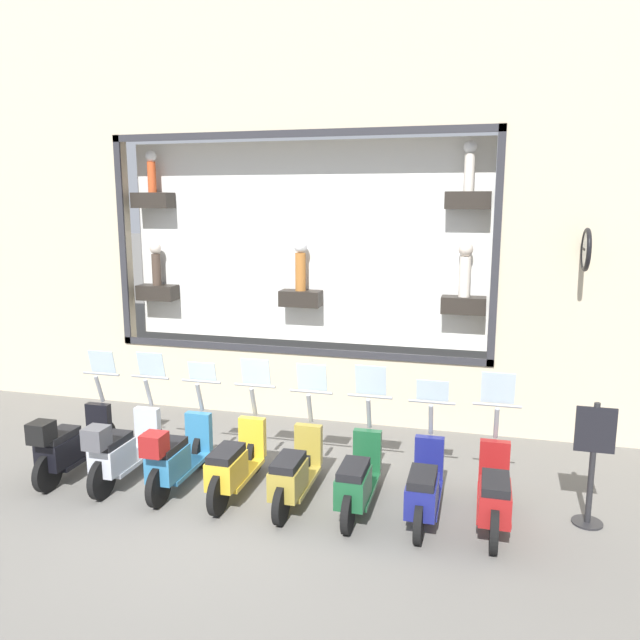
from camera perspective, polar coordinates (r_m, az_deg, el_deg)
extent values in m
plane|color=#66635E|center=(8.41, -9.28, -16.38)|extent=(120.00, 120.00, 0.00)
cube|color=beige|center=(11.33, -1.92, -5.76)|extent=(0.40, 6.74, 1.18)
cube|color=#2D2D33|center=(10.71, -2.41, 16.67)|extent=(0.04, 6.74, 0.12)
cube|color=#2D2D33|center=(10.97, -2.26, -2.81)|extent=(0.04, 6.74, 0.12)
cube|color=#2D2D33|center=(10.21, 15.82, 6.23)|extent=(0.04, 0.12, 3.80)
cube|color=#2D2D33|center=(12.08, -17.62, 6.79)|extent=(0.04, 0.12, 3.80)
cube|color=silver|center=(11.22, -1.49, 7.01)|extent=(0.04, 6.50, 3.56)
cube|color=#28231E|center=(10.53, 13.38, 10.60)|extent=(0.36, 0.73, 0.28)
cylinder|color=silver|center=(10.54, 13.49, 12.97)|extent=(0.16, 0.16, 0.59)
sphere|color=white|center=(10.56, 13.59, 15.14)|extent=(0.21, 0.21, 0.21)
cube|color=#28231E|center=(12.10, -15.03, 10.52)|extent=(0.36, 0.73, 0.28)
cylinder|color=#CC4C23|center=(12.11, -15.13, 12.49)|extent=(0.15, 0.15, 0.55)
sphere|color=white|center=(12.13, -15.22, 14.26)|extent=(0.20, 0.20, 0.20)
cube|color=#28231E|center=(10.66, 12.98, 1.34)|extent=(0.36, 0.73, 0.28)
cylinder|color=silver|center=(10.60, 13.09, 3.87)|extent=(0.19, 0.19, 0.67)
sphere|color=beige|center=(10.56, 13.19, 6.33)|extent=(0.24, 0.24, 0.24)
cube|color=#28231E|center=(11.11, -1.78, 1.99)|extent=(0.36, 0.73, 0.28)
cylinder|color=#B26B2D|center=(11.05, -1.80, 4.42)|extent=(0.19, 0.19, 0.67)
sphere|color=white|center=(11.01, -1.81, 6.78)|extent=(0.24, 0.24, 0.24)
cube|color=#28231E|center=(12.22, -14.63, 2.45)|extent=(0.36, 0.73, 0.28)
cylinder|color=#47382D|center=(12.17, -14.73, 4.47)|extent=(0.16, 0.16, 0.59)
sphere|color=beige|center=(12.13, -14.82, 6.35)|extent=(0.21, 0.21, 0.21)
cylinder|color=black|center=(10.14, 23.01, 6.01)|extent=(0.35, 0.05, 0.05)
torus|color=black|center=(9.97, 23.15, 5.93)|extent=(0.64, 0.07, 0.64)
cylinder|color=white|center=(9.97, 23.15, 5.93)|extent=(0.53, 0.03, 0.53)
cylinder|color=black|center=(8.64, 15.54, -13.94)|extent=(0.52, 0.09, 0.52)
cylinder|color=black|center=(7.49, 15.62, -17.99)|extent=(0.52, 0.09, 0.52)
cube|color=maroon|center=(8.07, 15.57, -15.90)|extent=(1.02, 0.38, 0.06)
cube|color=maroon|center=(7.64, 15.68, -15.74)|extent=(0.61, 0.35, 0.36)
cube|color=black|center=(7.54, 15.77, -14.17)|extent=(0.58, 0.31, 0.10)
cube|color=maroon|center=(8.43, 15.65, -12.37)|extent=(0.12, 0.37, 0.56)
cylinder|color=gray|center=(8.32, 15.82, -9.05)|extent=(0.20, 0.06, 0.45)
cylinder|color=gray|center=(8.32, 15.89, -7.51)|extent=(0.04, 0.61, 0.04)
cube|color=silver|center=(8.29, 15.96, -6.00)|extent=(0.11, 0.42, 0.43)
cylinder|color=black|center=(8.69, 9.96, -13.76)|extent=(0.46, 0.09, 0.46)
cylinder|color=black|center=(7.50, 9.02, -17.92)|extent=(0.46, 0.09, 0.46)
cube|color=navy|center=(8.10, 9.52, -15.76)|extent=(1.02, 0.38, 0.06)
cube|color=navy|center=(7.67, 9.30, -15.59)|extent=(0.61, 0.35, 0.36)
cube|color=black|center=(7.57, 9.35, -14.03)|extent=(0.58, 0.31, 0.10)
cube|color=navy|center=(8.46, 9.95, -12.25)|extent=(0.12, 0.37, 0.56)
cylinder|color=gray|center=(8.35, 10.10, -8.95)|extent=(0.20, 0.06, 0.45)
cylinder|color=gray|center=(8.34, 10.19, -7.41)|extent=(0.04, 0.61, 0.04)
cube|color=silver|center=(8.34, 10.25, -6.37)|extent=(0.08, 0.42, 0.29)
cylinder|color=black|center=(8.77, 4.46, -13.30)|extent=(0.48, 0.09, 0.48)
cylinder|color=black|center=(7.61, 2.58, -17.25)|extent=(0.48, 0.09, 0.48)
cube|color=#19512D|center=(8.19, 3.60, -15.21)|extent=(1.02, 0.38, 0.06)
cube|color=#19512D|center=(7.77, 3.06, -15.00)|extent=(0.61, 0.35, 0.36)
cube|color=black|center=(7.67, 3.07, -13.46)|extent=(0.58, 0.31, 0.10)
cube|color=#19512D|center=(8.55, 4.35, -11.78)|extent=(0.12, 0.37, 0.56)
cylinder|color=gray|center=(8.44, 4.49, -8.51)|extent=(0.20, 0.06, 0.45)
cylinder|color=gray|center=(8.44, 4.59, -6.98)|extent=(0.04, 0.61, 0.04)
cube|color=silver|center=(8.41, 4.66, -5.51)|extent=(0.11, 0.42, 0.42)
cylinder|color=black|center=(8.94, -0.85, -12.79)|extent=(0.48, 0.09, 0.48)
cylinder|color=black|center=(7.81, -3.57, -16.52)|extent=(0.48, 0.09, 0.48)
cube|color=olive|center=(8.37, -2.11, -14.61)|extent=(1.02, 0.38, 0.06)
cube|color=olive|center=(7.96, -2.92, -14.35)|extent=(0.61, 0.35, 0.36)
cube|color=black|center=(7.86, -2.94, -12.84)|extent=(0.58, 0.31, 0.10)
cube|color=olive|center=(8.72, -1.06, -11.29)|extent=(0.12, 0.37, 0.56)
cylinder|color=gray|center=(8.61, -0.94, -8.08)|extent=(0.20, 0.06, 0.45)
cylinder|color=gray|center=(8.61, -0.82, -6.58)|extent=(0.04, 0.60, 0.04)
cube|color=silver|center=(8.59, -0.75, -5.25)|extent=(0.10, 0.42, 0.39)
cylinder|color=black|center=(9.15, -5.95, -12.10)|extent=(0.53, 0.09, 0.53)
cylinder|color=black|center=(8.08, -9.26, -15.43)|extent=(0.53, 0.09, 0.53)
cube|color=gold|center=(8.62, -7.49, -13.75)|extent=(1.02, 0.39, 0.06)
cube|color=gold|center=(8.22, -8.54, -13.44)|extent=(0.61, 0.35, 0.36)
cube|color=black|center=(8.12, -8.59, -11.96)|extent=(0.58, 0.31, 0.10)
cube|color=gold|center=(8.96, -6.20, -10.57)|extent=(0.12, 0.37, 0.56)
cylinder|color=gray|center=(8.85, -6.11, -7.44)|extent=(0.20, 0.06, 0.45)
cylinder|color=gray|center=(8.85, -5.97, -5.99)|extent=(0.04, 0.61, 0.04)
cube|color=silver|center=(8.83, -5.91, -4.71)|extent=(0.10, 0.42, 0.38)
cylinder|color=black|center=(9.46, -10.70, -11.46)|extent=(0.53, 0.09, 0.53)
cylinder|color=black|center=(8.43, -14.54, -14.51)|extent=(0.53, 0.09, 0.53)
cube|color=teal|center=(8.94, -12.49, -12.98)|extent=(1.02, 0.39, 0.06)
cube|color=teal|center=(8.55, -13.72, -12.63)|extent=(0.61, 0.35, 0.36)
cube|color=black|center=(8.47, -13.79, -11.20)|extent=(0.58, 0.31, 0.10)
cube|color=teal|center=(9.27, -11.02, -9.97)|extent=(0.12, 0.37, 0.56)
cylinder|color=gray|center=(9.17, -10.94, -6.94)|extent=(0.20, 0.06, 0.45)
cylinder|color=gray|center=(9.17, -10.80, -5.54)|extent=(0.04, 0.60, 0.04)
cube|color=silver|center=(9.16, -10.72, -4.63)|extent=(0.07, 0.42, 0.28)
cube|color=maroon|center=(8.15, -14.92, -10.92)|extent=(0.28, 0.28, 0.28)
cylinder|color=black|center=(9.82, -15.12, -10.79)|extent=(0.54, 0.09, 0.54)
cylinder|color=black|center=(8.83, -19.31, -13.55)|extent=(0.54, 0.09, 0.54)
cube|color=#B7BCC6|center=(9.32, -17.09, -12.18)|extent=(1.02, 0.38, 0.06)
cube|color=#B7BCC6|center=(8.95, -18.45, -11.78)|extent=(0.61, 0.35, 0.36)
cube|color=black|center=(8.87, -18.54, -10.41)|extent=(0.58, 0.31, 0.10)
cube|color=#B7BCC6|center=(9.64, -15.48, -9.33)|extent=(0.12, 0.37, 0.56)
cylinder|color=gray|center=(9.54, -15.42, -6.41)|extent=(0.20, 0.06, 0.45)
cylinder|color=gray|center=(9.54, -15.27, -5.07)|extent=(0.04, 0.60, 0.04)
cube|color=silver|center=(9.52, -15.21, -3.93)|extent=(0.09, 0.42, 0.37)
cube|color=#4C4C51|center=(8.57, -19.76, -10.09)|extent=(0.28, 0.28, 0.28)
cylinder|color=black|center=(10.24, -19.15, -10.15)|extent=(0.52, 0.09, 0.52)
cylinder|color=black|center=(9.29, -23.64, -12.67)|extent=(0.52, 0.09, 0.52)
cube|color=black|center=(9.76, -21.27, -11.43)|extent=(1.02, 0.38, 0.06)
cube|color=black|center=(9.41, -22.71, -11.00)|extent=(0.61, 0.35, 0.36)
cube|color=black|center=(9.33, -22.81, -9.69)|extent=(0.58, 0.31, 0.10)
cube|color=black|center=(10.07, -19.56, -8.75)|extent=(0.12, 0.37, 0.56)
cylinder|color=gray|center=(9.97, -19.52, -5.95)|extent=(0.20, 0.06, 0.45)
cylinder|color=gray|center=(9.97, -19.37, -4.66)|extent=(0.04, 0.61, 0.04)
cube|color=silver|center=(9.96, -19.31, -3.62)|extent=(0.09, 0.42, 0.35)
cube|color=black|center=(9.05, -24.13, -9.36)|extent=(0.28, 0.28, 0.28)
cylinder|color=#232326|center=(8.53, 23.23, -16.65)|extent=(0.36, 0.36, 0.02)
cylinder|color=#232326|center=(8.22, 23.62, -11.99)|extent=(0.07, 0.07, 1.52)
cube|color=black|center=(8.05, 23.88, -9.17)|extent=(0.03, 0.45, 0.55)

